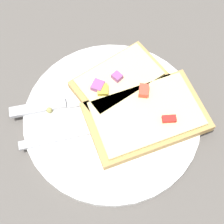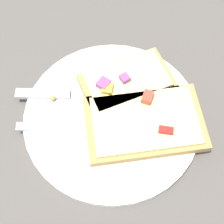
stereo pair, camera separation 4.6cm
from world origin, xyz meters
TOP-DOWN VIEW (x-y plane):
  - ground_plane at (0.00, 0.00)m, footprint 4.00×4.00m
  - plate at (0.00, 0.00)m, footprint 0.27×0.27m
  - fork at (-0.02, 0.02)m, footprint 0.06×0.21m
  - knife at (0.02, 0.06)m, footprint 0.06×0.22m
  - pizza_slice_main at (-0.01, -0.05)m, footprint 0.15×0.20m
  - pizza_slice_corner at (0.06, -0.01)m, footprint 0.14×0.16m
  - crumb_scatter at (0.03, 0.01)m, footprint 0.08×0.19m

SIDE VIEW (x-z plane):
  - ground_plane at x=0.00m, z-range 0.00..0.00m
  - plate at x=0.00m, z-range 0.00..0.01m
  - fork at x=-0.02m, z-range 0.01..0.02m
  - knife at x=0.02m, z-range 0.01..0.02m
  - crumb_scatter at x=0.03m, z-range 0.01..0.02m
  - pizza_slice_main at x=-0.01m, z-range 0.01..0.04m
  - pizza_slice_corner at x=0.06m, z-range 0.01..0.04m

